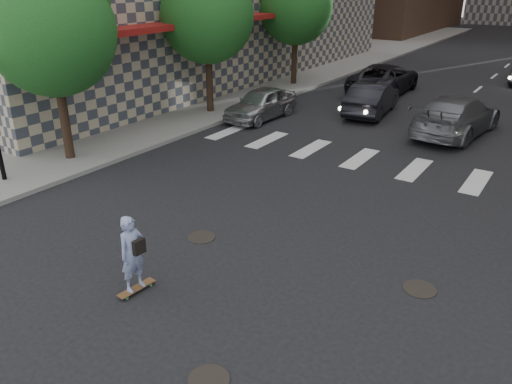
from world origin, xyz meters
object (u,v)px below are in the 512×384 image
(tree_a, at_px, (54,25))
(tree_b, at_px, (210,11))
(traffic_car_a, at_px, (372,99))
(traffic_car_c, at_px, (384,78))
(tree_c, at_px, (298,3))
(silver_sedan, at_px, (261,103))
(skateboarder, at_px, (133,254))
(traffic_car_b, at_px, (457,115))

(tree_a, relative_size, tree_b, 1.00)
(traffic_car_a, height_order, traffic_car_c, traffic_car_c)
(tree_c, xyz_separation_m, silver_sedan, (2.45, -7.53, -3.93))
(tree_c, height_order, silver_sedan, tree_c)
(tree_a, distance_m, traffic_car_a, 14.18)
(traffic_car_c, bearing_deg, skateboarder, 95.41)
(tree_a, height_order, tree_c, same)
(tree_b, xyz_separation_m, traffic_car_a, (6.37, 4.06, -3.89))
(silver_sedan, bearing_deg, traffic_car_c, 73.60)
(traffic_car_b, bearing_deg, tree_c, -19.60)
(traffic_car_b, xyz_separation_m, traffic_car_c, (-5.37, 6.08, -0.00))
(tree_b, xyz_separation_m, skateboarder, (7.82, -12.52, -3.73))
(tree_c, xyz_separation_m, traffic_car_a, (6.37, -3.94, -3.89))
(tree_b, distance_m, skateboarder, 15.22)
(tree_c, height_order, traffic_car_b, tree_c)
(tree_a, xyz_separation_m, traffic_car_b, (10.52, 10.86, -3.84))
(skateboarder, height_order, traffic_car_a, skateboarder)
(silver_sedan, xyz_separation_m, traffic_car_b, (8.07, 2.39, 0.10))
(skateboarder, bearing_deg, silver_sedan, 117.93)
(tree_a, distance_m, traffic_car_c, 18.12)
(tree_a, height_order, traffic_car_a, tree_a)
(tree_a, height_order, silver_sedan, tree_a)
(tree_b, height_order, traffic_car_c, tree_b)
(tree_b, height_order, skateboarder, tree_b)
(skateboarder, relative_size, traffic_car_b, 0.31)
(traffic_car_b, bearing_deg, silver_sedan, 22.93)
(tree_b, height_order, traffic_car_a, tree_b)
(traffic_car_c, bearing_deg, silver_sedan, 70.64)
(silver_sedan, distance_m, traffic_car_c, 8.89)
(traffic_car_b, height_order, traffic_car_c, traffic_car_b)
(traffic_car_b, bearing_deg, traffic_car_c, -42.11)
(tree_b, xyz_separation_m, tree_c, (0.00, 8.00, 0.00))
(tree_c, xyz_separation_m, skateboarder, (7.82, -20.52, -3.73))
(silver_sedan, bearing_deg, tree_a, -104.88)
(tree_c, relative_size, traffic_car_b, 1.18)
(traffic_car_b, bearing_deg, skateboarder, 86.45)
(tree_b, distance_m, traffic_car_b, 11.56)
(traffic_car_c, bearing_deg, tree_c, 8.66)
(tree_b, relative_size, traffic_car_b, 1.18)
(tree_b, relative_size, skateboarder, 3.79)
(skateboarder, height_order, traffic_car_b, skateboarder)
(tree_c, distance_m, traffic_car_b, 12.32)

